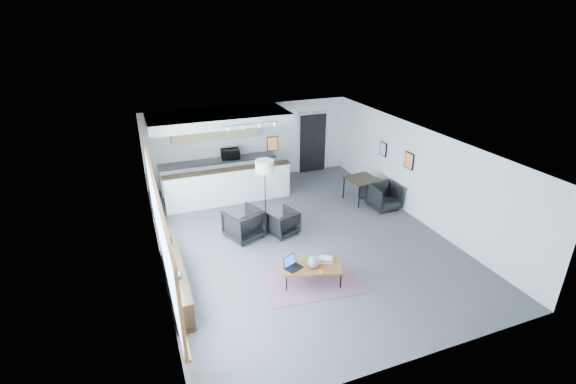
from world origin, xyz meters
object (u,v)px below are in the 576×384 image
object	(u,v)px
book_stack	(326,259)
floor_lamp	(265,168)
laptop	(292,264)
dining_table	(362,180)
microwave	(230,153)
coffee_table	(312,267)
dining_chair_near	(384,197)
armchair_left	(243,222)
armchair_right	(282,221)
dining_chair_far	(374,192)
ceramic_pot	(314,262)

from	to	relation	value
book_stack	floor_lamp	bearing A→B (deg)	96.18
laptop	dining_table	distance (m)	4.81
book_stack	microwave	bearing A→B (deg)	96.02
coffee_table	floor_lamp	size ratio (longest dim) A/B	0.79
dining_chair_near	microwave	world-z (taller)	microwave
dining_table	dining_chair_near	world-z (taller)	dining_table
book_stack	armchair_left	world-z (taller)	armchair_left
coffee_table	laptop	bearing A→B (deg)	-177.68
laptop	microwave	bearing A→B (deg)	63.89
armchair_left	armchair_right	size ratio (longest dim) A/B	1.19
dining_table	dining_chair_far	xyz separation A→B (m)	(0.35, -0.17, -0.37)
book_stack	floor_lamp	size ratio (longest dim) A/B	0.22
coffee_table	dining_chair_far	world-z (taller)	dining_chair_far
floor_lamp	armchair_right	bearing A→B (deg)	-82.42
book_stack	microwave	distance (m)	6.00
dining_chair_far	dining_table	bearing A→B (deg)	-30.89
coffee_table	dining_chair_near	size ratio (longest dim) A/B	1.96
dining_table	armchair_right	bearing A→B (deg)	-160.47
book_stack	armchair_right	bearing A→B (deg)	95.54
laptop	floor_lamp	xyz separation A→B (m)	(0.44, 3.10, 1.04)
dining_chair_far	armchair_right	bearing A→B (deg)	9.53
dining_chair_far	ceramic_pot	bearing A→B (deg)	36.79
coffee_table	book_stack	xyz separation A→B (m)	(0.35, 0.06, 0.08)
armchair_left	microwave	distance (m)	3.69
laptop	dining_chair_far	size ratio (longest dim) A/B	0.73
ceramic_pot	dining_chair_near	size ratio (longest dim) A/B	0.37
laptop	dining_table	bearing A→B (deg)	17.05
ceramic_pot	floor_lamp	distance (m)	3.41
dining_chair_near	microwave	size ratio (longest dim) A/B	1.20
coffee_table	dining_table	world-z (taller)	dining_table
laptop	floor_lamp	world-z (taller)	floor_lamp
ceramic_pot	coffee_table	bearing A→B (deg)	96.47
dining_chair_near	dining_chair_far	distance (m)	0.56
dining_chair_far	microwave	bearing A→B (deg)	-42.54
dining_chair_near	book_stack	bearing A→B (deg)	-143.56
ceramic_pot	armchair_left	size ratio (longest dim) A/B	0.30
ceramic_pot	dining_chair_far	bearing A→B (deg)	42.27
laptop	armchair_right	world-z (taller)	armchair_right
book_stack	dining_table	world-z (taller)	dining_table
dining_table	microwave	distance (m)	4.38
armchair_right	floor_lamp	size ratio (longest dim) A/B	0.41
armchair_right	dining_table	xyz separation A→B (m)	(3.02, 1.07, 0.31)
microwave	laptop	bearing A→B (deg)	-88.08
coffee_table	microwave	size ratio (longest dim) A/B	2.36
laptop	dining_table	xyz separation A→B (m)	(3.59, 3.19, 0.19)
armchair_left	dining_chair_far	size ratio (longest dim) A/B	1.43
ceramic_pot	dining_chair_far	size ratio (longest dim) A/B	0.43
ceramic_pot	book_stack	size ratio (longest dim) A/B	0.67
coffee_table	dining_table	bearing A→B (deg)	62.94
dining_chair_far	laptop	bearing A→B (deg)	32.00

